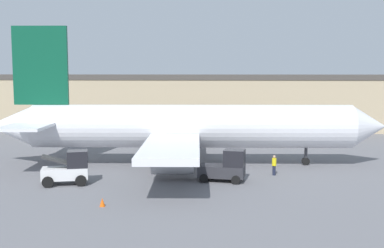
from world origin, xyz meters
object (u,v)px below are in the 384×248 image
(airplane, at_px, (181,127))
(belt_loader_truck, at_px, (69,169))
(baggage_tug, at_px, (226,167))
(ground_crew_worker, at_px, (274,165))
(safety_cone_near, at_px, (102,202))

(airplane, distance_m, belt_loader_truck, 11.56)
(baggage_tug, bearing_deg, ground_crew_worker, 40.98)
(ground_crew_worker, relative_size, belt_loader_truck, 0.45)
(airplane, xyz_separation_m, belt_loader_truck, (-7.69, -8.31, -2.32))
(ground_crew_worker, distance_m, safety_cone_near, 15.46)
(baggage_tug, xyz_separation_m, belt_loader_truck, (-11.83, -1.97, 0.07))
(ground_crew_worker, xyz_separation_m, safety_cone_near, (-11.66, -10.14, -0.61))
(ground_crew_worker, height_order, safety_cone_near, ground_crew_worker)
(ground_crew_worker, bearing_deg, baggage_tug, 106.06)
(ground_crew_worker, height_order, baggage_tug, baggage_tug)
(airplane, distance_m, safety_cone_near, 14.80)
(ground_crew_worker, xyz_separation_m, baggage_tug, (-3.93, -2.50, 0.25))
(baggage_tug, relative_size, belt_loader_truck, 1.01)
(airplane, xyz_separation_m, baggage_tug, (4.14, -6.34, -2.39))
(airplane, bearing_deg, belt_loader_truck, -136.55)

